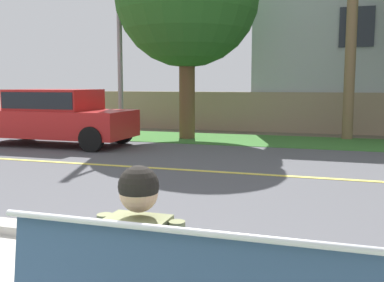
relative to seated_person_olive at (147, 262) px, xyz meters
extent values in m
plane|color=#665B4C|center=(-0.98, 7.52, -0.68)|extent=(140.00, 140.00, 0.00)
cube|color=#ADA89E|center=(-0.98, 1.87, -0.62)|extent=(44.00, 0.30, 0.11)
cube|color=#515156|center=(-0.98, 6.02, -0.67)|extent=(52.00, 8.00, 0.01)
cube|color=#E0CC4C|center=(-0.98, 6.02, -0.67)|extent=(48.00, 0.14, 0.01)
cube|color=#38702D|center=(-0.98, 11.15, -0.67)|extent=(48.00, 2.80, 0.02)
cylinder|color=silver|center=(0.30, -0.31, 0.31)|extent=(1.96, 0.04, 0.04)
cylinder|color=#47382D|center=(-0.09, 0.09, -0.17)|extent=(0.15, 0.42, 0.15)
cube|color=#6B7047|center=(0.00, -0.10, 0.03)|extent=(0.34, 0.20, 0.52)
cylinder|color=#6B7047|center=(-0.21, -0.08, 0.05)|extent=(0.09, 0.09, 0.46)
cylinder|color=#6B7047|center=(0.22, -0.08, 0.05)|extent=(0.09, 0.09, 0.46)
sphere|color=tan|center=(0.00, -0.09, 0.42)|extent=(0.21, 0.21, 0.21)
sphere|color=black|center=(0.00, -0.09, 0.46)|extent=(0.22, 0.22, 0.22)
cube|color=red|center=(-6.39, 8.42, -0.06)|extent=(4.30, 1.76, 0.72)
cube|color=red|center=(-6.39, 8.42, 0.56)|extent=(2.24, 1.58, 0.60)
cube|color=black|center=(-6.39, 8.42, 0.58)|extent=(2.15, 1.62, 0.43)
cylinder|color=black|center=(-4.79, 7.58, -0.36)|extent=(0.64, 0.18, 0.64)
cylinder|color=black|center=(-4.79, 9.26, -0.36)|extent=(0.64, 0.18, 0.64)
cylinder|color=black|center=(-7.99, 9.26, -0.36)|extent=(0.64, 0.18, 0.64)
cylinder|color=gray|center=(-5.55, 10.75, 3.30)|extent=(0.16, 0.16, 7.96)
cylinder|color=brown|center=(-3.42, 11.03, 0.69)|extent=(0.48, 0.48, 2.73)
cube|color=gray|center=(-1.43, 13.84, 0.02)|extent=(13.00, 0.36, 1.40)
cube|color=#232833|center=(1.51, 13.81, 2.86)|extent=(1.10, 0.06, 1.30)
camera|label=1|loc=(1.01, -2.29, 1.01)|focal=42.44mm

